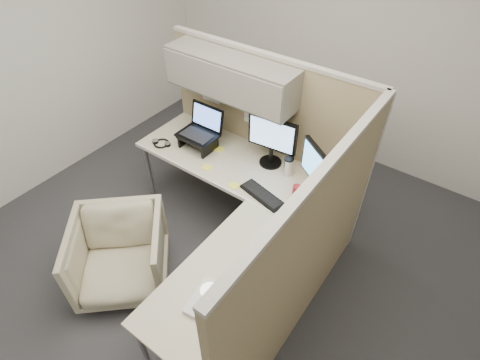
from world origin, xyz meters
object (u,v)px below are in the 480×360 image
Objects in this scene: desk at (233,204)px; office_chair at (120,253)px; monitor_left at (272,138)px; keyboard at (262,195)px.

office_chair is at bearing -129.49° from desk.
keyboard is at bearing -72.09° from monitor_left.
monitor_left reaches higher than desk.
office_chair is at bearing -117.27° from keyboard.
desk is 0.66m from monitor_left.
monitor_left reaches higher than office_chair.
office_chair is 1.58m from monitor_left.
monitor_left is 1.17× the size of keyboard.
monitor_left reaches higher than keyboard.
keyboard reaches higher than office_chair.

